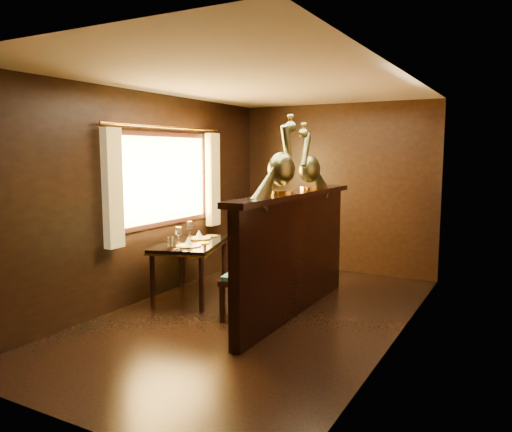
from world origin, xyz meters
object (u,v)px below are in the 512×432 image
object	(u,v)px
chair_right	(274,249)
dining_table	(190,247)
peacock_left	(282,154)
chair_left	(254,260)
peacock_right	(310,157)

from	to	relation	value
chair_right	dining_table	bearing A→B (deg)	-171.67
dining_table	peacock_left	distance (m)	1.82
dining_table	chair_right	bearing A→B (deg)	3.45
chair_left	peacock_right	distance (m)	1.37
chair_right	peacock_right	size ratio (longest dim) A/B	1.61
peacock_left	peacock_right	xyz separation A→B (m)	(0.00, 0.73, -0.03)
chair_left	peacock_right	world-z (taller)	peacock_right
dining_table	chair_left	xyz separation A→B (m)	(1.09, -0.34, 0.02)
chair_right	peacock_right	xyz separation A→B (m)	(0.42, 0.05, 1.10)
dining_table	peacock_left	world-z (taller)	peacock_left
chair_left	peacock_left	bearing A→B (deg)	-2.39
chair_left	peacock_left	size ratio (longest dim) A/B	1.52
chair_left	chair_right	bearing A→B (deg)	89.15
peacock_left	peacock_right	world-z (taller)	peacock_left
peacock_left	chair_left	bearing A→B (deg)	-171.47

